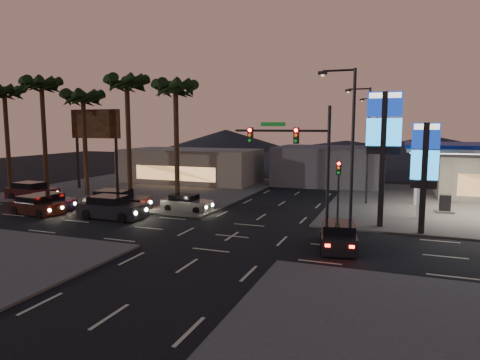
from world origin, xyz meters
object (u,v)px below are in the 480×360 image
at_px(car_lane_a_front, 112,208).
at_px(car_lane_a_mid, 36,206).
at_px(pylon_sign_tall, 384,132).
at_px(car_lane_a_rear, 50,202).
at_px(traffic_signal_mast, 300,151).
at_px(car_lane_b_front, 186,204).
at_px(pylon_sign_short, 425,161).
at_px(car_lane_b_mid, 117,201).
at_px(car_lane_b_rear, 32,192).
at_px(suv_station, 338,236).

height_order(car_lane_a_front, car_lane_a_mid, car_lane_a_front).
xyz_separation_m(pylon_sign_tall, car_lane_a_rear, (-25.46, -2.81, -5.76)).
height_order(traffic_signal_mast, car_lane_a_front, traffic_signal_mast).
distance_m(car_lane_a_front, car_lane_a_mid, 6.46).
xyz_separation_m(car_lane_a_rear, car_lane_b_front, (10.66, 3.33, -0.02)).
distance_m(pylon_sign_tall, pylon_sign_short, 3.20).
bearing_deg(pylon_sign_short, car_lane_a_front, -172.71).
bearing_deg(traffic_signal_mast, car_lane_a_rear, 178.05).
bearing_deg(car_lane_a_mid, car_lane_b_mid, 32.51).
xyz_separation_m(pylon_sign_tall, pylon_sign_short, (2.50, -1.00, -1.74)).
bearing_deg(car_lane_b_mid, pylon_sign_short, 0.85).
xyz_separation_m(pylon_sign_tall, car_lane_a_front, (-18.78, -3.72, -5.63)).
xyz_separation_m(car_lane_a_mid, car_lane_b_mid, (5.10, 3.25, 0.12)).
distance_m(car_lane_b_rear, suv_station, 29.49).
bearing_deg(suv_station, car_lane_b_mid, 166.19).
height_order(pylon_sign_tall, suv_station, pylon_sign_tall).
bearing_deg(car_lane_a_rear, traffic_signal_mast, -1.95).
relative_size(car_lane_a_rear, car_lane_b_rear, 0.87).
relative_size(car_lane_a_front, suv_station, 1.09).
relative_size(pylon_sign_tall, car_lane_a_rear, 2.08).
xyz_separation_m(pylon_sign_short, traffic_signal_mast, (-7.24, -2.51, 0.57)).
bearing_deg(car_lane_a_mid, suv_station, -2.95).
xyz_separation_m(pylon_sign_tall, suv_station, (-1.99, -5.78, -5.70)).
bearing_deg(car_lane_b_mid, pylon_sign_tall, 3.80).
bearing_deg(suv_station, traffic_signal_mast, 140.51).
bearing_deg(pylon_sign_short, suv_station, -133.19).
height_order(pylon_sign_short, car_lane_b_mid, pylon_sign_short).
bearing_deg(car_lane_b_front, pylon_sign_short, -5.05).
xyz_separation_m(car_lane_a_front, car_lane_b_rear, (-12.04, 4.15, -0.02)).
bearing_deg(traffic_signal_mast, car_lane_a_front, -179.14).
relative_size(pylon_sign_tall, car_lane_b_mid, 1.68).
relative_size(car_lane_a_mid, suv_station, 0.97).
height_order(traffic_signal_mast, suv_station, traffic_signal_mast).
xyz_separation_m(car_lane_b_front, car_lane_b_mid, (-5.28, -1.86, 0.16)).
relative_size(car_lane_b_rear, suv_station, 1.07).
bearing_deg(suv_station, pylon_sign_short, 46.81).
bearing_deg(car_lane_a_rear, car_lane_a_front, -7.83).
height_order(pylon_sign_tall, pylon_sign_short, pylon_sign_tall).
relative_size(car_lane_a_rear, suv_station, 0.93).
bearing_deg(traffic_signal_mast, car_lane_b_front, 158.11).
bearing_deg(car_lane_a_mid, car_lane_a_front, 7.67).
bearing_deg(pylon_sign_tall, car_lane_a_front, -168.78).
bearing_deg(car_lane_b_rear, car_lane_a_rear, -31.08).
height_order(car_lane_b_rear, suv_station, car_lane_b_rear).
bearing_deg(car_lane_b_front, car_lane_b_mid, -160.56).
height_order(traffic_signal_mast, car_lane_b_rear, traffic_signal_mast).
bearing_deg(traffic_signal_mast, car_lane_b_mid, 171.92).
distance_m(pylon_sign_short, car_lane_b_front, 17.83).
xyz_separation_m(car_lane_a_rear, suv_station, (23.47, -2.98, 0.05)).
height_order(car_lane_a_mid, car_lane_b_front, car_lane_a_mid).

